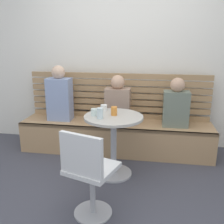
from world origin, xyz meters
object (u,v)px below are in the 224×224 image
Objects in this scene: white_chair at (89,172)px; person_child_left at (176,105)px; cafe_table at (114,134)px; cup_ceramic_white at (104,108)px; booth_bench at (115,137)px; cup_tumbler_orange at (114,111)px; cup_glass_short at (94,112)px; person_child_middle at (118,102)px; cup_glass_tall at (100,113)px; person_adult at (60,96)px.

person_child_left is (0.84, 1.46, 0.27)m from white_chair.
cup_ceramic_white is (-0.16, 0.21, 0.26)m from cafe_table.
booth_bench is 0.97m from person_child_left.
booth_bench is 0.85m from cup_tumbler_orange.
person_child_left is at bearing 40.04° from cup_tumbler_orange.
person_child_left is 8.25× the size of cup_glass_short.
cup_tumbler_orange is (0.09, 0.84, 0.33)m from white_chair.
white_chair is 1.25× the size of person_child_middle.
cup_glass_tall reaches higher than booth_bench.
cafe_table is at bearing -138.79° from person_child_left.
white_chair is 10.63× the size of cup_ceramic_white.
booth_bench is at bearing 96.96° from cup_tumbler_orange.
person_child_left is at bearing 41.42° from cup_glass_tall.
white_chair reaches higher than booth_bench.
white_chair is 7.08× the size of cup_glass_tall.
cafe_table is 0.67m from person_child_middle.
cup_glass_short reaches higher than booth_bench.
person_adult is 7.91× the size of cup_tumbler_orange.
person_child_middle is (-0.04, 0.64, 0.22)m from cafe_table.
white_chair is 1.47m from person_child_middle.
white_chair is 0.90m from cup_tumbler_orange.
cafe_table is 0.94× the size of person_adult.
cafe_table is at bearing -86.02° from person_child_middle.
cup_ceramic_white is (0.74, -0.46, -0.02)m from person_adult.
person_child_middle is (0.05, 1.45, 0.28)m from white_chair.
person_child_left is at bearing 41.21° from cafe_table.
person_child_middle is at bearing -178.75° from person_child_left.
booth_bench is 3.41× the size of person_adult.
cup_tumbler_orange is 0.20m from cup_glass_tall.
cup_glass_tall is 1.50× the size of cup_glass_short.
cup_glass_short is (-0.18, -0.66, 0.04)m from person_child_middle.
person_child_left is 6.60× the size of cup_tumbler_orange.
cup_glass_short is (-0.96, -0.67, 0.05)m from person_child_left.
cup_glass_short is at bearing -105.30° from cup_ceramic_white.
person_adult is 9.89× the size of cup_ceramic_white.
booth_bench is at bearing 96.64° from cafe_table.
booth_bench is 0.52m from person_child_middle.
cup_tumbler_orange is 0.24m from cup_ceramic_white.
person_adult is at bearing 148.09° from cup_ceramic_white.
cafe_table is 1.01m from person_child_left.
cafe_table is 0.37m from cup_ceramic_white.
person_adult is (-0.82, 0.01, 0.57)m from booth_bench.
person_child_left is (0.75, 0.65, 0.21)m from cafe_table.
person_child_left is 8.25× the size of cup_ceramic_white.
booth_bench is 1.49m from white_chair.
person_adult is 1.17× the size of person_child_middle.
cup_tumbler_orange reaches higher than booth_bench.
cup_tumbler_orange is (0.00, 0.03, 0.27)m from cafe_table.
cup_ceramic_white is (-0.16, 0.19, -0.02)m from cup_tumbler_orange.
cup_glass_short is at bearing -145.02° from person_child_left.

